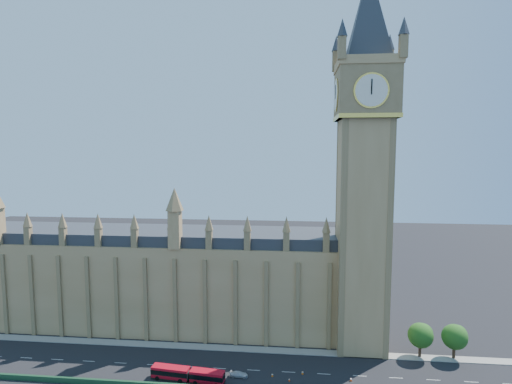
# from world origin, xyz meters

# --- Properties ---
(ground) EXTENTS (400.00, 400.00, 0.00)m
(ground) POSITION_xyz_m (0.00, 0.00, 0.00)
(ground) COLOR black
(ground) RESTS_ON ground
(palace_westminster) EXTENTS (120.00, 20.00, 28.00)m
(palace_westminster) POSITION_xyz_m (-25.00, 22.00, 13.86)
(palace_westminster) COLOR #A17F4E
(palace_westminster) RESTS_ON ground
(elizabeth_tower) EXTENTS (20.59, 20.59, 105.00)m
(elizabeth_tower) POSITION_xyz_m (38.00, 13.99, 54.56)
(elizabeth_tower) COLOR #A17F4E
(elizabeth_tower) RESTS_ON ground
(kerb_north) EXTENTS (160.00, 3.00, 0.16)m
(kerb_north) POSITION_xyz_m (0.00, 9.50, 0.08)
(kerb_north) COLOR gray
(kerb_north) RESTS_ON ground
(tree_east_near) EXTENTS (6.00, 6.00, 8.50)m
(tree_east_near) POSITION_xyz_m (52.22, 10.08, 5.64)
(tree_east_near) COLOR #382619
(tree_east_near) RESTS_ON ground
(tree_east_far) EXTENTS (6.00, 6.00, 8.50)m
(tree_east_far) POSITION_xyz_m (60.22, 10.08, 5.64)
(tree_east_far) COLOR #382619
(tree_east_far) RESTS_ON ground
(red_bus) EXTENTS (16.66, 4.08, 2.80)m
(red_bus) POSITION_xyz_m (-2.01, -5.70, 1.48)
(red_bus) COLOR red
(red_bus) RESTS_ON ground
(car_grey) EXTENTS (4.67, 2.39, 1.52)m
(car_grey) POSITION_xyz_m (-2.00, -4.07, 0.76)
(car_grey) COLOR #3D3F44
(car_grey) RESTS_ON ground
(car_silver) EXTENTS (4.53, 1.70, 1.48)m
(car_silver) POSITION_xyz_m (2.00, -5.55, 0.74)
(car_silver) COLOR #A3A5AA
(car_silver) RESTS_ON ground
(car_white) EXTENTS (4.05, 1.71, 1.16)m
(car_white) POSITION_xyz_m (8.96, -3.05, 0.58)
(car_white) COLOR silver
(car_white) RESTS_ON ground
(cone_a) EXTENTS (0.43, 0.43, 0.63)m
(cone_a) POSITION_xyz_m (20.24, -3.59, 0.31)
(cone_a) COLOR black
(cone_a) RESTS_ON ground
(cone_b) EXTENTS (0.55, 0.55, 0.76)m
(cone_b) POSITION_xyz_m (23.19, -0.55, 0.37)
(cone_b) COLOR black
(cone_b) RESTS_ON ground
(cone_c) EXTENTS (0.54, 0.54, 0.72)m
(cone_c) POSITION_xyz_m (16.43, -2.16, 0.35)
(cone_c) COLOR black
(cone_c) RESTS_ON ground
(cone_d) EXTENTS (0.62, 0.62, 0.79)m
(cone_d) POSITION_xyz_m (33.74, -2.25, 0.39)
(cone_d) COLOR black
(cone_d) RESTS_ON ground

